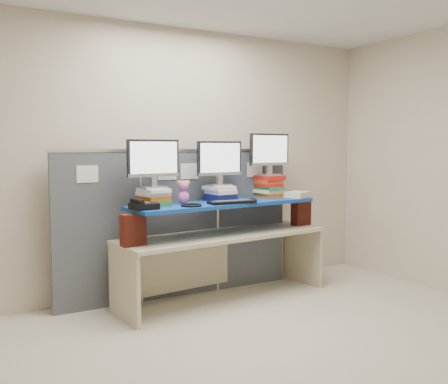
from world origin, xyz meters
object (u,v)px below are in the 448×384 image
monitor_center (220,161)px  desk_phone (143,205)px  monitor_right (269,152)px  monitor_left (153,161)px  keyboard (232,202)px  desk (224,247)px  blue_board (224,204)px

monitor_center → desk_phone: (-0.93, -0.29, -0.38)m
monitor_right → monitor_left: bearing=-180.0°
monitor_left → keyboard: bearing=-21.3°
desk → blue_board: 0.44m
blue_board → keyboard: bearing=-95.6°
monitor_center → desk: bearing=-103.5°
desk_phone → monitor_left: bearing=42.8°
desk → monitor_right: 1.19m
desk → blue_board: size_ratio=1.14×
blue_board → desk_phone: size_ratio=8.46×
monitor_center → keyboard: size_ratio=1.10×
monitor_center → keyboard: bearing=-99.0°
blue_board → desk: bearing=174.1°
monitor_right → monitor_center: bearing=-180.0°
monitor_left → keyboard: size_ratio=1.10×
desk → monitor_left: monitor_left is taller
monitor_right → keyboard: bearing=-158.7°
desk → desk_phone: (-0.92, -0.17, 0.49)m
desk_phone → monitor_right: bearing=6.5°
keyboard → desk_phone: bearing=-177.0°
desk → desk_phone: size_ratio=9.63×
keyboard → desk_phone: 0.92m
blue_board → desk_phone: (-0.92, -0.17, 0.05)m
monitor_center → monitor_left: bearing=-180.0°
monitor_left → monitor_right: 1.42m
monitor_center → monitor_right: bearing=0.0°
desk → blue_board: (0.00, 0.00, 0.44)m
keyboard → desk_phone: size_ratio=2.02×
blue_board → monitor_left: bearing=170.7°
blue_board → desk_phone: 0.94m
monitor_left → desk_phone: size_ratio=2.22×
desk → keyboard: (0.00, -0.16, 0.47)m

